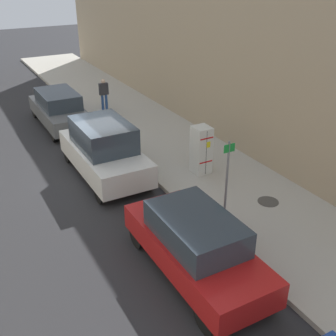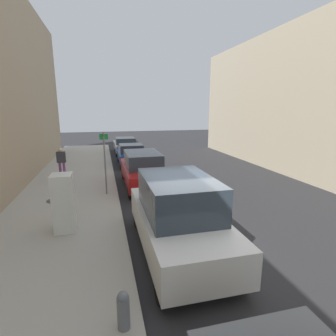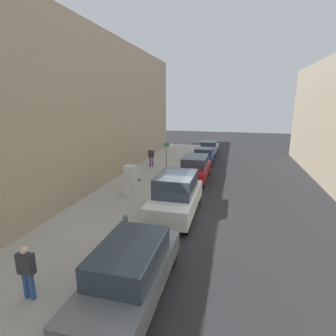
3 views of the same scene
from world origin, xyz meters
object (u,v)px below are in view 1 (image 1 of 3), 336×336
object	(u,v)px
parked_suv_gray	(59,109)
parked_van_white	(104,150)
discarded_refrigerator	(201,150)
fire_hydrant	(121,133)
pedestrian_standing_near	(104,92)
street_sign_post	(227,180)
parked_suv_red	(195,244)

from	to	relation	value
parked_suv_gray	parked_van_white	xyz separation A→B (m)	(0.00, 6.03, 0.17)
discarded_refrigerator	fire_hydrant	bearing A→B (deg)	-71.01
discarded_refrigerator	fire_hydrant	xyz separation A→B (m)	(1.46, -4.24, -0.54)
fire_hydrant	discarded_refrigerator	bearing A→B (deg)	108.99
discarded_refrigerator	parked_van_white	world-z (taller)	parked_van_white
pedestrian_standing_near	fire_hydrant	bearing A→B (deg)	98.79
pedestrian_standing_near	parked_van_white	bearing A→B (deg)	90.07
street_sign_post	fire_hydrant	world-z (taller)	street_sign_post
discarded_refrigerator	parked_suv_gray	bearing A→B (deg)	-68.00
pedestrian_standing_near	parked_suv_gray	world-z (taller)	pedestrian_standing_near
fire_hydrant	parked_suv_gray	size ratio (longest dim) A/B	0.15
fire_hydrant	pedestrian_standing_near	bearing A→B (deg)	-102.37
parked_suv_red	street_sign_post	bearing A→B (deg)	-145.49
discarded_refrigerator	pedestrian_standing_near	distance (m)	8.72
parked_van_white	parked_suv_red	bearing A→B (deg)	90.00
street_sign_post	pedestrian_standing_near	world-z (taller)	street_sign_post
fire_hydrant	pedestrian_standing_near	distance (m)	4.61
parked_suv_gray	parked_suv_red	size ratio (longest dim) A/B	1.01
parked_van_white	fire_hydrant	bearing A→B (deg)	-124.47
street_sign_post	parked_van_white	world-z (taller)	street_sign_post
pedestrian_standing_near	parked_suv_gray	bearing A→B (deg)	39.78
discarded_refrigerator	parked_suv_gray	size ratio (longest dim) A/B	0.38
discarded_refrigerator	street_sign_post	world-z (taller)	street_sign_post
parked_suv_red	parked_suv_gray	bearing A→B (deg)	-90.00
parked_suv_red	discarded_refrigerator	bearing A→B (deg)	-124.36
discarded_refrigerator	parked_van_white	size ratio (longest dim) A/B	0.38
pedestrian_standing_near	parked_suv_gray	distance (m)	2.83
parked_van_white	parked_suv_red	size ratio (longest dim) A/B	1.01
pedestrian_standing_near	parked_van_white	world-z (taller)	parked_van_white
street_sign_post	parked_van_white	xyz separation A→B (m)	(1.84, -5.12, -0.64)
street_sign_post	parked_van_white	bearing A→B (deg)	-70.29
parked_suv_gray	parked_van_white	distance (m)	6.03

